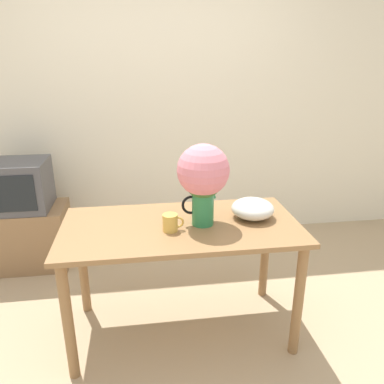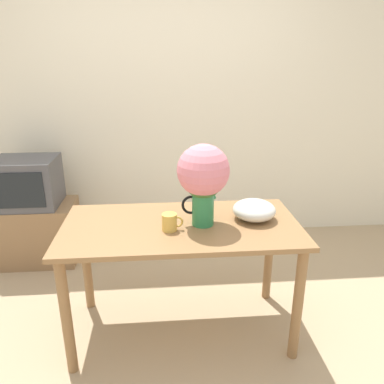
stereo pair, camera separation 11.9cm
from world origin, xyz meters
TOP-DOWN VIEW (x-y plane):
  - ground_plane at (0.00, 0.00)m, footprint 12.00×12.00m
  - wall_back at (0.00, 1.69)m, footprint 8.00×0.05m
  - table at (0.05, 0.21)m, footprint 1.43×0.72m
  - flower_vase at (0.18, 0.19)m, footprint 0.30×0.30m
  - coffee_mug at (-0.02, 0.13)m, footprint 0.12×0.09m
  - white_bowl at (0.50, 0.24)m, footprint 0.26×0.26m
  - tv_stand at (-1.19, 1.23)m, footprint 0.72×0.44m
  - tv_set at (-1.19, 1.23)m, footprint 0.51×0.42m

SIDE VIEW (x-z plane):
  - ground_plane at x=0.00m, z-range 0.00..0.00m
  - tv_stand at x=-1.19m, z-range 0.00..0.53m
  - table at x=0.05m, z-range 0.27..1.04m
  - tv_set at x=-1.19m, z-range 0.53..0.93m
  - coffee_mug at x=-0.02m, z-range 0.77..0.87m
  - white_bowl at x=0.50m, z-range 0.77..0.89m
  - flower_vase at x=0.18m, z-range 0.83..1.32m
  - wall_back at x=0.00m, z-range 0.00..2.60m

